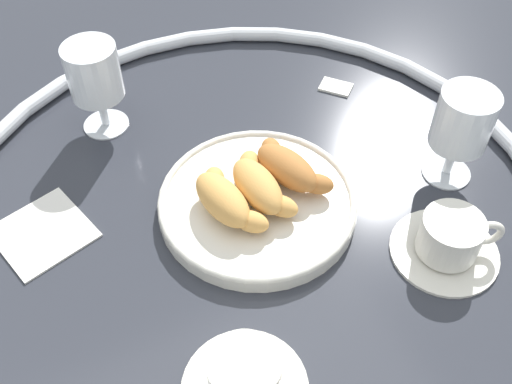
# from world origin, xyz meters

# --- Properties ---
(ground_plane) EXTENTS (2.20, 2.20, 0.00)m
(ground_plane) POSITION_xyz_m (0.00, 0.00, 0.00)
(ground_plane) COLOR #2D3038
(table_chrome_rim) EXTENTS (0.81, 0.81, 0.02)m
(table_chrome_rim) POSITION_xyz_m (0.00, 0.00, 0.01)
(table_chrome_rim) COLOR silver
(table_chrome_rim) RESTS_ON ground_plane
(pastry_plate) EXTENTS (0.26, 0.26, 0.02)m
(pastry_plate) POSITION_xyz_m (-0.00, 0.01, 0.01)
(pastry_plate) COLOR silver
(pastry_plate) RESTS_ON ground_plane
(croissant_large) EXTENTS (0.14, 0.08, 0.04)m
(croissant_large) POSITION_xyz_m (0.00, -0.03, 0.04)
(croissant_large) COLOR #D6994C
(croissant_large) RESTS_ON pastry_plate
(croissant_small) EXTENTS (0.14, 0.06, 0.04)m
(croissant_small) POSITION_xyz_m (-0.00, 0.01, 0.04)
(croissant_small) COLOR #D6994C
(croissant_small) RESTS_ON pastry_plate
(croissant_extra) EXTENTS (0.13, 0.09, 0.04)m
(croissant_extra) POSITION_xyz_m (-0.01, 0.06, 0.04)
(croissant_extra) COLOR #AD6B33
(croissant_extra) RESTS_ON pastry_plate
(coffee_cup_near) EXTENTS (0.14, 0.14, 0.06)m
(coffee_cup_near) POSITION_xyz_m (0.22, -0.11, 0.03)
(coffee_cup_near) COLOR silver
(coffee_cup_near) RESTS_ON ground_plane
(coffee_cup_far) EXTENTS (0.14, 0.14, 0.06)m
(coffee_cup_far) POSITION_xyz_m (0.17, 0.19, 0.03)
(coffee_cup_far) COLOR silver
(coffee_cup_far) RESTS_ON ground_plane
(juice_glass_left) EXTENTS (0.08, 0.08, 0.14)m
(juice_glass_left) POSITION_xyz_m (0.06, 0.28, 0.09)
(juice_glass_left) COLOR white
(juice_glass_left) RESTS_ON ground_plane
(juice_glass_right) EXTENTS (0.08, 0.08, 0.14)m
(juice_glass_right) POSITION_xyz_m (-0.25, -0.12, 0.09)
(juice_glass_right) COLOR white
(juice_glass_right) RESTS_ON ground_plane
(sugar_packet) EXTENTS (0.06, 0.06, 0.01)m
(sugar_packet) POSITION_xyz_m (-0.17, 0.24, 0.00)
(sugar_packet) COLOR white
(sugar_packet) RESTS_ON ground_plane
(folded_napkin) EXTENTS (0.13, 0.13, 0.01)m
(folded_napkin) POSITION_xyz_m (-0.09, -0.25, 0.00)
(folded_napkin) COLOR silver
(folded_napkin) RESTS_ON ground_plane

